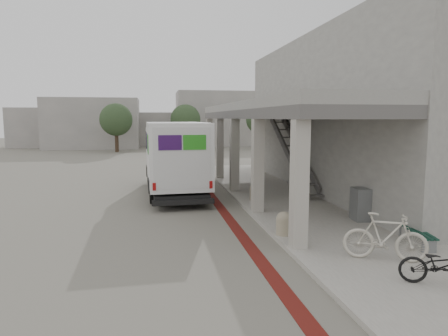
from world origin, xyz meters
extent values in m
plane|color=slate|center=(0.00, 0.00, 0.00)|extent=(120.00, 120.00, 0.00)
cube|color=#5E1812|center=(1.00, 2.00, 0.01)|extent=(0.35, 40.00, 0.01)
cube|color=gray|center=(4.00, 0.00, 0.06)|extent=(4.40, 28.00, 0.12)
cube|color=gray|center=(7.35, 4.50, 3.50)|extent=(4.30, 17.00, 7.00)
cube|color=#5B5855|center=(3.60, 4.50, 3.50)|extent=(3.40, 16.90, 0.35)
cube|color=gray|center=(3.60, 4.50, 3.85)|extent=(3.40, 16.90, 0.35)
cube|color=gray|center=(-8.00, 34.00, 2.75)|extent=(10.00, 6.00, 5.50)
cube|color=gray|center=(-1.00, 38.00, 2.00)|extent=(8.00, 6.00, 4.00)
cube|color=gray|center=(6.00, 36.00, 3.25)|extent=(9.00, 6.00, 6.50)
cube|color=gray|center=(-14.00, 37.00, 2.25)|extent=(7.00, 5.00, 4.50)
cylinder|color=#38281C|center=(-5.00, 28.00, 1.20)|extent=(0.36, 0.36, 2.40)
sphere|color=#253A21|center=(-5.00, 28.00, 3.20)|extent=(3.20, 3.20, 3.20)
cylinder|color=#38281C|center=(2.00, 30.00, 1.20)|extent=(0.36, 0.36, 2.40)
sphere|color=#253A21|center=(2.00, 30.00, 3.20)|extent=(3.20, 3.20, 3.20)
cylinder|color=#38281C|center=(10.00, 29.00, 1.20)|extent=(0.36, 0.36, 2.40)
sphere|color=#253A21|center=(10.00, 29.00, 3.20)|extent=(3.20, 3.20, 3.20)
cube|color=black|center=(-0.53, 4.91, 0.39)|extent=(2.27, 6.89, 0.29)
cube|color=silver|center=(-0.50, 4.03, 1.90)|extent=(2.50, 5.15, 2.54)
cube|color=silver|center=(-0.61, 7.40, 1.76)|extent=(2.40, 1.93, 2.24)
cube|color=silver|center=(-0.64, 8.42, 0.93)|extent=(2.16, 0.65, 0.78)
cube|color=black|center=(-0.63, 8.18, 2.29)|extent=(2.16, 0.54, 1.02)
cube|color=black|center=(-0.41, 1.40, 0.34)|extent=(2.25, 0.32, 0.18)
cube|color=#351150|center=(-1.69, 4.68, 2.34)|extent=(0.06, 1.37, 0.73)
cube|color=#288D1E|center=(-1.65, 3.22, 2.34)|extent=(0.06, 1.37, 0.73)
cube|color=#351150|center=(-0.85, 1.46, 2.49)|extent=(0.83, 0.06, 0.54)
cube|color=#288D1E|center=(0.02, 1.48, 2.49)|extent=(0.83, 0.06, 0.54)
cylinder|color=black|center=(-1.63, 7.41, 0.44)|extent=(0.30, 0.89, 0.88)
cylinder|color=black|center=(0.42, 7.48, 0.44)|extent=(0.30, 0.89, 0.88)
cylinder|color=black|center=(-1.49, 2.93, 0.44)|extent=(0.30, 0.89, 0.88)
cylinder|color=black|center=(0.56, 2.99, 0.44)|extent=(0.30, 0.89, 0.88)
cube|color=gray|center=(5.07, -4.47, 0.29)|extent=(0.34, 0.14, 0.34)
cube|color=gray|center=(5.33, -3.17, 0.29)|extent=(0.34, 0.14, 0.34)
cube|color=#123629|center=(5.08, -3.80, 0.47)|extent=(0.42, 1.58, 0.04)
cube|color=#123629|center=(5.20, -3.82, 0.47)|extent=(0.42, 1.58, 0.04)
cube|color=#123629|center=(5.32, -3.85, 0.47)|extent=(0.42, 1.58, 0.04)
cylinder|color=tan|center=(2.10, -2.40, 0.34)|extent=(0.44, 0.44, 0.44)
sphere|color=tan|center=(2.10, -2.40, 0.56)|extent=(0.44, 0.44, 0.44)
cylinder|color=gray|center=(2.49, 2.30, 0.34)|extent=(0.44, 0.44, 0.44)
sphere|color=gray|center=(2.49, 2.30, 0.56)|extent=(0.44, 0.44, 0.44)
cube|color=gray|center=(5.00, -1.31, 0.64)|extent=(0.52, 0.66, 1.04)
imported|color=black|center=(4.02, -6.22, 0.53)|extent=(1.66, 1.20, 0.83)
imported|color=beige|center=(3.70, -4.75, 0.67)|extent=(1.89, 1.28, 1.11)
camera|label=1|loc=(-1.44, -12.77, 3.36)|focal=32.00mm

